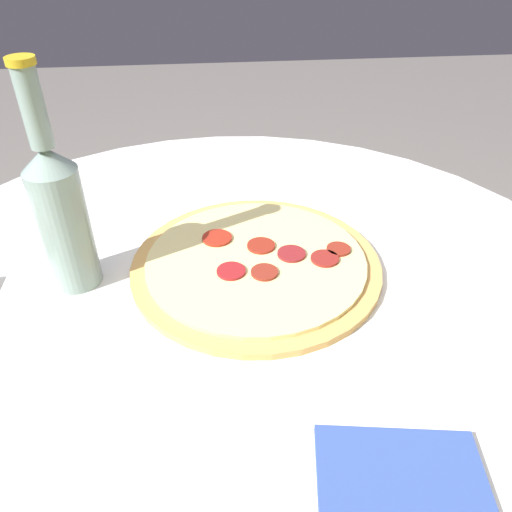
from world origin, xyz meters
The scene contains 4 objects.
table centered at (0.00, 0.00, 0.59)m, with size 1.04×1.04×0.76m.
pizza centered at (-0.04, -0.05, 0.77)m, with size 0.34×0.34×0.02m.
beer_bottle centered at (0.20, -0.05, 0.87)m, with size 0.06×0.06×0.29m.
napkin centered at (-0.13, 0.26, 0.77)m, with size 0.16×0.11×0.01m.
Camera 1 is at (0.02, 0.49, 1.18)m, focal length 35.00 mm.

